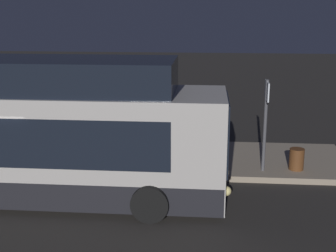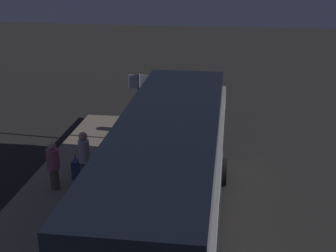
{
  "view_description": "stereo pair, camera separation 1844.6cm",
  "coord_description": "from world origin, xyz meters",
  "px_view_note": "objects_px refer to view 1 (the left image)",
  "views": [
    {
      "loc": [
        5.47,
        -11.25,
        4.99
      ],
      "look_at": [
        4.43,
        0.71,
        1.88
      ],
      "focal_mm": 50.0,
      "sensor_mm": 36.0,
      "label": 1
    },
    {
      "loc": [
        -9.83,
        -1.2,
        7.2
      ],
      "look_at": [
        4.43,
        0.71,
        1.88
      ],
      "focal_mm": 50.0,
      "sensor_mm": 36.0,
      "label": 2
    }
  ],
  "objects_px": {
    "suitcase": "(152,143)",
    "sign_post": "(266,113)",
    "passenger_waiting": "(130,125)",
    "trash_bin": "(297,159)",
    "passenger_boarding": "(135,126)",
    "bus_lead": "(9,136)"
  },
  "relations": [
    {
      "from": "sign_post",
      "to": "trash_bin",
      "type": "xyz_separation_m",
      "value": [
        1.01,
        0.19,
        -1.46
      ]
    },
    {
      "from": "bus_lead",
      "to": "suitcase",
      "type": "bearing_deg",
      "value": 46.82
    },
    {
      "from": "passenger_boarding",
      "to": "sign_post",
      "type": "height_order",
      "value": "sign_post"
    },
    {
      "from": "passenger_waiting",
      "to": "suitcase",
      "type": "bearing_deg",
      "value": 45.37
    },
    {
      "from": "passenger_waiting",
      "to": "trash_bin",
      "type": "distance_m",
      "value": 5.63
    },
    {
      "from": "bus_lead",
      "to": "passenger_waiting",
      "type": "distance_m",
      "value": 4.77
    },
    {
      "from": "bus_lead",
      "to": "passenger_boarding",
      "type": "height_order",
      "value": "bus_lead"
    },
    {
      "from": "passenger_boarding",
      "to": "suitcase",
      "type": "distance_m",
      "value": 0.99
    },
    {
      "from": "passenger_waiting",
      "to": "suitcase",
      "type": "height_order",
      "value": "passenger_waiting"
    },
    {
      "from": "suitcase",
      "to": "sign_post",
      "type": "height_order",
      "value": "sign_post"
    },
    {
      "from": "suitcase",
      "to": "passenger_boarding",
      "type": "bearing_deg",
      "value": -135.97
    },
    {
      "from": "bus_lead",
      "to": "passenger_waiting",
      "type": "bearing_deg",
      "value": 57.57
    },
    {
      "from": "bus_lead",
      "to": "trash_bin",
      "type": "xyz_separation_m",
      "value": [
        7.88,
        2.27,
        -1.16
      ]
    },
    {
      "from": "suitcase",
      "to": "sign_post",
      "type": "bearing_deg",
      "value": -22.83
    },
    {
      "from": "passenger_boarding",
      "to": "trash_bin",
      "type": "distance_m",
      "value": 5.14
    },
    {
      "from": "passenger_waiting",
      "to": "trash_bin",
      "type": "height_order",
      "value": "passenger_waiting"
    },
    {
      "from": "passenger_boarding",
      "to": "suitcase",
      "type": "relative_size",
      "value": 2.12
    },
    {
      "from": "passenger_waiting",
      "to": "sign_post",
      "type": "height_order",
      "value": "sign_post"
    },
    {
      "from": "passenger_waiting",
      "to": "trash_bin",
      "type": "relative_size",
      "value": 2.45
    },
    {
      "from": "passenger_boarding",
      "to": "passenger_waiting",
      "type": "height_order",
      "value": "passenger_boarding"
    },
    {
      "from": "passenger_waiting",
      "to": "sign_post",
      "type": "bearing_deg",
      "value": 49.45
    },
    {
      "from": "sign_post",
      "to": "passenger_boarding",
      "type": "bearing_deg",
      "value": 165.99
    }
  ]
}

